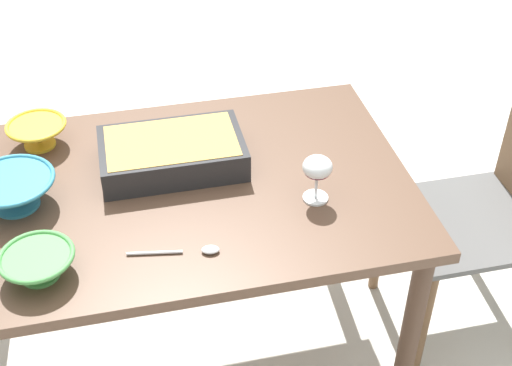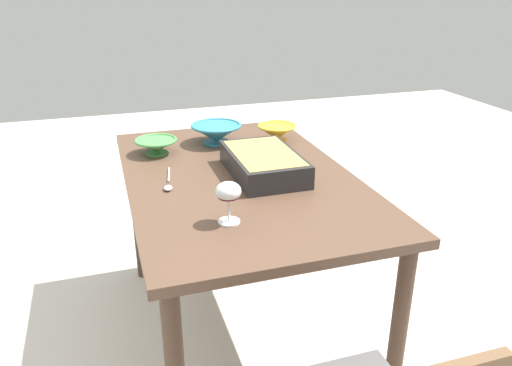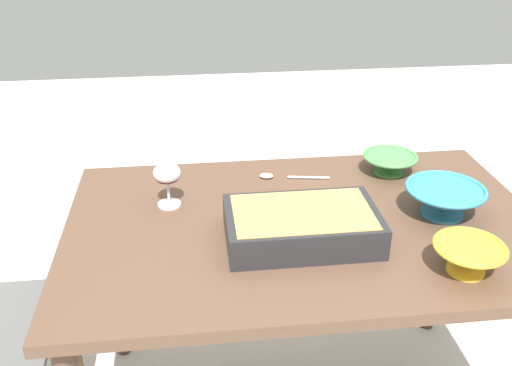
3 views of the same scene
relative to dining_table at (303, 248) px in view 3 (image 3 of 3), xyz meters
The scene contains 7 objects.
dining_table is the anchor object (origin of this frame).
wine_glass 0.44m from the dining_table, 159.97° to the left, with size 0.08×0.08×0.13m.
casserole_dish 0.17m from the dining_table, 106.01° to the right, with size 0.40×0.24×0.09m.
mixing_bowl 0.44m from the dining_table, 38.78° to the left, with size 0.18×0.18×0.07m.
small_bowl 0.46m from the dining_table, 38.93° to the right, with size 0.17×0.17×0.08m.
serving_bowl 0.42m from the dining_table, ahead, with size 0.22×0.22×0.09m.
serving_spoon 0.29m from the dining_table, 95.61° to the left, with size 0.22×0.06×0.01m.
Camera 3 is at (-0.29, -1.32, 1.57)m, focal length 39.66 mm.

